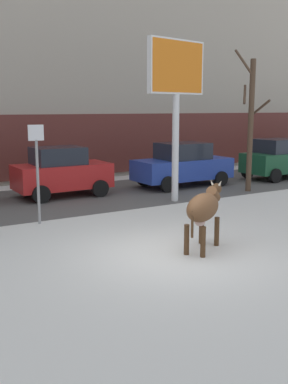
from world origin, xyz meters
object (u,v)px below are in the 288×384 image
object	(u,v)px
car_red_hatchback	(61,172)
bare_tree_right_lot	(250,122)
billboard	(176,77)
cow_brown	(204,208)
car_darkgreen_hatchback	(278,159)
street_sign	(37,166)
car_blue_sedan	(183,165)

from	to	relation	value
car_red_hatchback	bare_tree_right_lot	size ratio (longest dim) A/B	0.64
billboard	cow_brown	bearing A→B (deg)	-118.33
cow_brown	car_darkgreen_hatchback	xyz separation A→B (m)	(9.88, 6.84, -0.07)
cow_brown	bare_tree_right_lot	xyz separation A→B (m)	(6.31, 5.10, 1.75)
cow_brown	car_red_hatchback	xyz separation A→B (m)	(-0.45, 7.91, -0.07)
billboard	street_sign	bearing A→B (deg)	-172.55
cow_brown	car_darkgreen_hatchback	size ratio (longest dim) A/B	0.52
cow_brown	car_red_hatchback	size ratio (longest dim) A/B	0.52
billboard	car_darkgreen_hatchback	world-z (taller)	billboard
car_blue_sedan	bare_tree_right_lot	bearing A→B (deg)	-56.32
car_darkgreen_hatchback	bare_tree_right_lot	xyz separation A→B (m)	(-3.56, -1.74, 1.81)
cow_brown	street_sign	world-z (taller)	street_sign
bare_tree_right_lot	billboard	bearing A→B (deg)	-178.42
car_red_hatchback	street_sign	bearing A→B (deg)	-119.97
car_blue_sedan	street_sign	world-z (taller)	street_sign
cow_brown	car_darkgreen_hatchback	distance (m)	12.01
cow_brown	car_red_hatchback	world-z (taller)	car_red_hatchback
car_blue_sedan	street_sign	distance (m)	7.96
car_blue_sedan	street_sign	xyz separation A→B (m)	(-7.29, -3.10, 0.76)
car_blue_sedan	street_sign	size ratio (longest dim) A/B	1.49
cow_brown	bare_tree_right_lot	size ratio (longest dim) A/B	0.33
car_red_hatchback	cow_brown	bearing A→B (deg)	-86.76
cow_brown	car_darkgreen_hatchback	world-z (taller)	car_darkgreen_hatchback
street_sign	car_darkgreen_hatchback	bearing A→B (deg)	11.48
car_blue_sedan	car_red_hatchback	bearing A→B (deg)	174.61
car_blue_sedan	bare_tree_right_lot	world-z (taller)	bare_tree_right_lot
car_darkgreen_hatchback	cow_brown	bearing A→B (deg)	-145.31
car_red_hatchback	bare_tree_right_lot	distance (m)	7.54
bare_tree_right_lot	street_sign	size ratio (longest dim) A/B	1.95
cow_brown	bare_tree_right_lot	distance (m)	8.30
billboard	car_darkgreen_hatchback	bearing A→B (deg)	14.34
bare_tree_right_lot	street_sign	distance (m)	8.93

